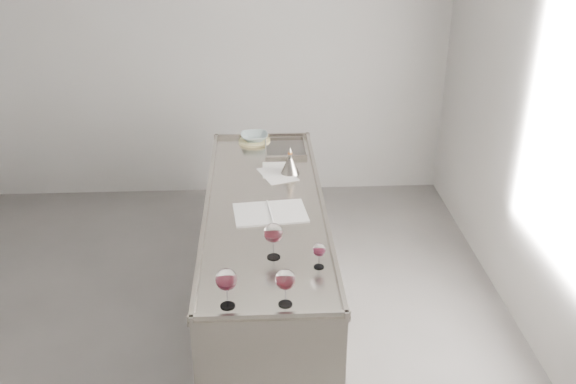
{
  "coord_description": "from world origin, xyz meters",
  "views": [
    {
      "loc": [
        0.46,
        -3.34,
        2.79
      ],
      "look_at": [
        0.65,
        0.31,
        1.02
      ],
      "focal_mm": 40.0,
      "sensor_mm": 36.0,
      "label": 1
    }
  ],
  "objects_px": {
    "notebook": "(270,213)",
    "counter": "(266,266)",
    "wine_funnel": "(290,165)",
    "ceramic_bowl": "(254,137)",
    "wine_glass_small": "(319,251)",
    "wine_glass_right": "(273,234)",
    "wine_glass_left": "(226,280)",
    "wine_glass_middle": "(285,280)"
  },
  "relations": [
    {
      "from": "ceramic_bowl",
      "to": "wine_glass_middle",
      "type": "bearing_deg",
      "value": -86.22
    },
    {
      "from": "wine_glass_middle",
      "to": "ceramic_bowl",
      "type": "height_order",
      "value": "wine_glass_middle"
    },
    {
      "from": "wine_glass_left",
      "to": "wine_funnel",
      "type": "xyz_separation_m",
      "value": [
        0.39,
        1.55,
        -0.09
      ]
    },
    {
      "from": "wine_glass_middle",
      "to": "wine_glass_left",
      "type": "bearing_deg",
      "value": -180.0
    },
    {
      "from": "wine_glass_right",
      "to": "notebook",
      "type": "bearing_deg",
      "value": 90.63
    },
    {
      "from": "wine_glass_middle",
      "to": "notebook",
      "type": "distance_m",
      "value": 0.96
    },
    {
      "from": "wine_glass_middle",
      "to": "wine_glass_right",
      "type": "relative_size",
      "value": 0.94
    },
    {
      "from": "wine_glass_left",
      "to": "wine_glass_right",
      "type": "distance_m",
      "value": 0.5
    },
    {
      "from": "wine_glass_middle",
      "to": "wine_glass_right",
      "type": "height_order",
      "value": "wine_glass_right"
    },
    {
      "from": "wine_glass_left",
      "to": "wine_glass_middle",
      "type": "height_order",
      "value": "wine_glass_left"
    },
    {
      "from": "counter",
      "to": "wine_glass_middle",
      "type": "bearing_deg",
      "value": -85.74
    },
    {
      "from": "wine_glass_small",
      "to": "wine_funnel",
      "type": "distance_m",
      "value": 1.23
    },
    {
      "from": "wine_glass_middle",
      "to": "wine_glass_small",
      "type": "bearing_deg",
      "value": 59.2
    },
    {
      "from": "wine_glass_right",
      "to": "notebook",
      "type": "height_order",
      "value": "wine_glass_right"
    },
    {
      "from": "notebook",
      "to": "wine_funnel",
      "type": "xyz_separation_m",
      "value": [
        0.16,
        0.6,
        0.05
      ]
    },
    {
      "from": "counter",
      "to": "notebook",
      "type": "distance_m",
      "value": 0.49
    },
    {
      "from": "wine_glass_right",
      "to": "ceramic_bowl",
      "type": "xyz_separation_m",
      "value": [
        -0.1,
        1.72,
        -0.1
      ]
    },
    {
      "from": "wine_funnel",
      "to": "ceramic_bowl",
      "type": "bearing_deg",
      "value": 112.19
    },
    {
      "from": "notebook",
      "to": "counter",
      "type": "bearing_deg",
      "value": 97.19
    },
    {
      "from": "wine_glass_small",
      "to": "wine_funnel",
      "type": "bearing_deg",
      "value": 94.11
    },
    {
      "from": "counter",
      "to": "wine_glass_right",
      "type": "relative_size",
      "value": 11.64
    },
    {
      "from": "wine_funnel",
      "to": "wine_glass_small",
      "type": "bearing_deg",
      "value": -85.89
    },
    {
      "from": "wine_glass_left",
      "to": "notebook",
      "type": "bearing_deg",
      "value": 76.3
    },
    {
      "from": "counter",
      "to": "wine_glass_right",
      "type": "height_order",
      "value": "wine_glass_right"
    },
    {
      "from": "notebook",
      "to": "wine_funnel",
      "type": "bearing_deg",
      "value": 69.59
    },
    {
      "from": "wine_glass_right",
      "to": "ceramic_bowl",
      "type": "height_order",
      "value": "wine_glass_right"
    },
    {
      "from": "wine_glass_middle",
      "to": "wine_glass_small",
      "type": "relative_size",
      "value": 1.37
    },
    {
      "from": "wine_glass_middle",
      "to": "wine_funnel",
      "type": "distance_m",
      "value": 1.56
    },
    {
      "from": "wine_glass_left",
      "to": "ceramic_bowl",
      "type": "relative_size",
      "value": 0.97
    },
    {
      "from": "counter",
      "to": "wine_glass_middle",
      "type": "height_order",
      "value": "wine_glass_middle"
    },
    {
      "from": "wine_glass_left",
      "to": "wine_glass_middle",
      "type": "distance_m",
      "value": 0.28
    },
    {
      "from": "wine_glass_right",
      "to": "notebook",
      "type": "relative_size",
      "value": 0.44
    },
    {
      "from": "wine_glass_small",
      "to": "notebook",
      "type": "distance_m",
      "value": 0.67
    },
    {
      "from": "wine_glass_right",
      "to": "notebook",
      "type": "xyz_separation_m",
      "value": [
        -0.01,
        0.51,
        -0.14
      ]
    },
    {
      "from": "counter",
      "to": "wine_glass_small",
      "type": "height_order",
      "value": "wine_glass_small"
    },
    {
      "from": "wine_glass_left",
      "to": "wine_glass_small",
      "type": "relative_size",
      "value": 1.46
    },
    {
      "from": "wine_glass_right",
      "to": "wine_glass_middle",
      "type": "bearing_deg",
      "value": -84.27
    },
    {
      "from": "counter",
      "to": "wine_glass_small",
      "type": "xyz_separation_m",
      "value": [
        0.27,
        -0.76,
        0.57
      ]
    },
    {
      "from": "wine_glass_left",
      "to": "wine_glass_right",
      "type": "height_order",
      "value": "same"
    },
    {
      "from": "notebook",
      "to": "ceramic_bowl",
      "type": "relative_size",
      "value": 2.21
    },
    {
      "from": "counter",
      "to": "wine_glass_right",
      "type": "distance_m",
      "value": 0.89
    },
    {
      "from": "ceramic_bowl",
      "to": "wine_funnel",
      "type": "relative_size",
      "value": 1.07
    }
  ]
}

